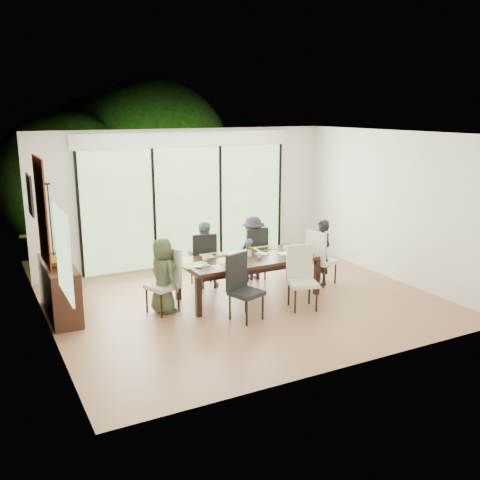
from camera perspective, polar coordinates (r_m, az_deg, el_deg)
name	(u,v)px	position (r m, az deg, el deg)	size (l,w,h in m)	color
floor	(247,303)	(8.73, 0.76, -6.77)	(6.00, 5.00, 0.01)	brown
ceiling	(248,133)	(8.17, 0.82, 11.30)	(6.00, 5.00, 0.01)	white
wall_back	(187,198)	(10.59, -5.66, 4.44)	(6.00, 0.02, 2.70)	silver
wall_front	(350,261)	(6.31, 11.62, -2.24)	(6.00, 0.02, 2.70)	white
wall_left	(45,243)	(7.45, -20.08, -0.34)	(0.02, 5.00, 2.70)	white
wall_right	(393,206)	(10.10, 16.06, 3.51)	(0.02, 5.00, 2.70)	white
glass_doors	(188,206)	(10.57, -5.56, 3.61)	(4.20, 0.02, 2.30)	#598C3F
blinds_header	(187,139)	(10.41, -5.70, 10.66)	(4.40, 0.06, 0.28)	white
mullion_a	(79,216)	(9.99, -16.78, 2.48)	(0.05, 0.04, 2.30)	black
mullion_b	(154,209)	(10.33, -9.14, 3.26)	(0.05, 0.04, 2.30)	black
mullion_c	(220,203)	(10.84, -2.10, 3.92)	(0.05, 0.04, 2.30)	black
mullion_d	(280,198)	(11.50, 4.24, 4.46)	(0.05, 0.04, 2.30)	black
side_window	(63,253)	(6.26, -18.34, -1.37)	(0.02, 0.90, 1.00)	#8CAD7F
deck	(173,256)	(11.70, -7.12, -1.72)	(6.00, 1.80, 0.10)	brown
rail_top	(160,222)	(12.29, -8.51, 1.87)	(6.00, 0.08, 0.06)	#523323
foliage_left	(68,183)	(12.67, -17.91, 5.80)	(3.20, 3.20, 3.20)	#14380F
foliage_mid	(153,160)	(13.74, -9.31, 8.37)	(4.00, 4.00, 4.00)	#14380F
foliage_right	(231,181)	(13.74, -0.98, 6.28)	(2.80, 2.80, 2.80)	#14380F
foliage_far	(106,167)	(14.15, -14.06, 7.57)	(3.60, 3.60, 3.60)	#14380F
table_top	(248,259)	(8.81, 0.89, -2.06)	(2.18, 1.00, 0.05)	black
table_apron	(248,264)	(8.83, 0.89, -2.57)	(1.99, 0.82, 0.09)	black
table_leg_fl	(199,297)	(8.10, -4.44, -6.08)	(0.08, 0.08, 0.63)	black
table_leg_fr	(317,277)	(9.11, 8.18, -3.90)	(0.08, 0.08, 0.63)	black
table_leg_bl	(178,281)	(8.86, -6.63, -4.37)	(0.08, 0.08, 0.63)	black
table_leg_br	(289,264)	(9.79, 5.27, -2.56)	(0.08, 0.08, 0.63)	black
chair_left_end	(162,281)	(8.28, -8.32, -4.38)	(0.42, 0.42, 1.00)	silver
chair_right_end	(322,257)	(9.63, 8.78, -1.79)	(0.42, 0.42, 1.00)	white
chair_far_left	(203,259)	(9.40, -3.99, -2.05)	(0.42, 0.42, 1.00)	black
chair_far_right	(253,252)	(9.82, 1.37, -1.32)	(0.42, 0.42, 1.00)	black
chair_near_left	(246,288)	(7.90, 0.68, -5.13)	(0.42, 0.42, 1.00)	black
chair_near_right	(303,278)	(8.39, 6.73, -4.08)	(0.42, 0.42, 1.00)	silver
person_left_end	(163,276)	(8.26, -8.21, -3.79)	(0.55, 0.34, 1.17)	#3C4931
person_right_end	(322,252)	(9.59, 8.70, -1.31)	(0.55, 0.34, 1.17)	black
person_far_left	(203,255)	(9.36, -3.95, -1.57)	(0.55, 0.34, 1.17)	slate
person_far_right	(253,248)	(9.78, 1.43, -0.86)	(0.55, 0.34, 1.17)	#282132
placemat_left	(195,265)	(8.41, -4.82, -2.68)	(0.40, 0.29, 0.01)	#8EC646
placemat_right	(297,251)	(9.27, 6.07, -1.13)	(0.40, 0.29, 0.01)	#81B03E
placemat_far_l	(213,255)	(8.95, -2.86, -1.62)	(0.40, 0.29, 0.01)	#9ABC43
placemat_far_r	(265,248)	(9.40, 2.69, -0.87)	(0.40, 0.29, 0.01)	#95BA42
placemat_paper	(226,267)	(8.30, -1.47, -2.85)	(0.40, 0.29, 0.01)	white
tablet_far_l	(220,255)	(8.95, -2.14, -1.56)	(0.24, 0.16, 0.01)	black
tablet_far_r	(264,249)	(9.33, 2.58, -0.93)	(0.22, 0.15, 0.01)	black
papers	(286,253)	(9.10, 4.93, -1.40)	(0.27, 0.20, 0.00)	white
platter_base	(226,266)	(8.30, -1.47, -2.76)	(0.24, 0.24, 0.02)	white
platter_snacks	(226,265)	(8.30, -1.47, -2.65)	(0.18, 0.18, 0.01)	#C16F16
vase	(250,253)	(8.85, 1.03, -1.43)	(0.07, 0.07, 0.11)	silver
hyacinth_stems	(250,247)	(8.83, 1.03, -0.75)	(0.04, 0.04, 0.15)	#337226
hyacinth_blooms	(250,242)	(8.80, 1.03, -0.18)	(0.10, 0.10, 0.10)	#4A49B8
laptop	(203,265)	(8.36, -3.93, -2.70)	(0.30, 0.19, 0.02)	silver
cup_a	(206,258)	(8.63, -3.68, -1.95)	(0.11, 0.11, 0.09)	white
cup_b	(259,255)	(8.78, 2.07, -1.66)	(0.09, 0.09, 0.08)	white
cup_c	(286,248)	(9.27, 4.96, -0.86)	(0.11, 0.11, 0.09)	white
book	(260,255)	(8.96, 2.15, -1.56)	(0.15, 0.20, 0.02)	white
sideboard	(60,290)	(8.55, -18.69, -5.03)	(0.41, 1.45, 0.82)	black
bowl	(58,262)	(8.32, -18.82, -2.22)	(0.43, 0.43, 0.11)	brown
candlestick_base	(54,257)	(8.76, -19.27, -1.70)	(0.09, 0.09, 0.04)	black
candlestick_shaft	(50,221)	(8.63, -19.57, 1.97)	(0.02, 0.02, 1.14)	black
candlestick_pan	(47,184)	(8.54, -19.87, 5.66)	(0.09, 0.09, 0.03)	black
candle	(47,180)	(8.54, -19.90, 6.03)	(0.03, 0.03, 0.09)	silver
tapestry	(42,212)	(7.77, -20.41, 2.84)	(0.02, 1.00, 1.50)	maroon
art_frame	(30,195)	(9.04, -21.51, 4.50)	(0.03, 0.55, 0.65)	black
art_canvas	(31,195)	(9.04, -21.39, 4.51)	(0.01, 0.45, 0.55)	#1B5958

